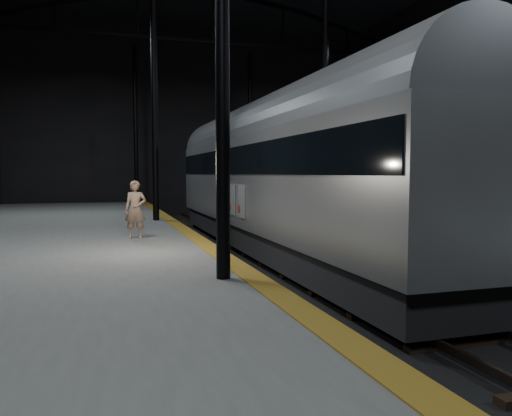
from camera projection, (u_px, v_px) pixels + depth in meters
name	position (u px, v px, depth m)	size (l,w,h in m)	color
ground	(320.00, 276.00, 14.25)	(44.00, 44.00, 0.00)	black
platform_left	(35.00, 275.00, 12.00)	(9.00, 43.80, 1.00)	#595956
tactile_strip	(209.00, 246.00, 13.22)	(0.50, 43.80, 0.01)	#806317
track	(321.00, 274.00, 14.24)	(2.40, 43.00, 0.24)	#3F3328
train	(275.00, 169.00, 17.80)	(3.11, 20.78, 5.55)	#94969B
woman	(135.00, 209.00, 14.89)	(0.63, 0.41, 1.73)	tan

